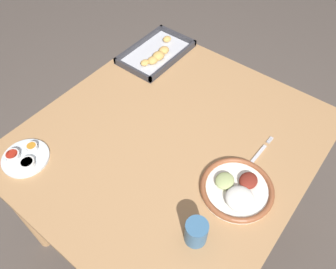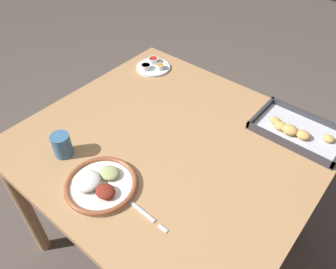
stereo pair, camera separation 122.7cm
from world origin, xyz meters
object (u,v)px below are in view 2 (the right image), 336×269
Objects in this scene: saucer_plate at (153,66)px; drinking_cup at (62,145)px; dinner_plate at (100,184)px; baking_tray at (297,131)px; fork at (138,209)px.

drinking_cup is at bearing -77.89° from saucer_plate.
drinking_cup reaches higher than saucer_plate.
drinking_cup is (-0.22, 0.02, 0.03)m from dinner_plate.
dinner_plate reaches higher than saucer_plate.
baking_tray is at bearing 0.54° from saucer_plate.
dinner_plate is 1.11× the size of fork.
drinking_cup reaches higher than baking_tray.
dinner_plate is 2.76× the size of drinking_cup.
dinner_plate is at bearing -61.79° from saucer_plate.
drinking_cup is at bearing -133.17° from baking_tray.
saucer_plate is (-0.53, 0.66, 0.01)m from fork.
dinner_plate reaches higher than baking_tray.
baking_tray is (0.41, 0.69, -0.00)m from dinner_plate.
fork is at bearing 5.78° from dinner_plate.
dinner_plate is at bearing -172.35° from fork.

